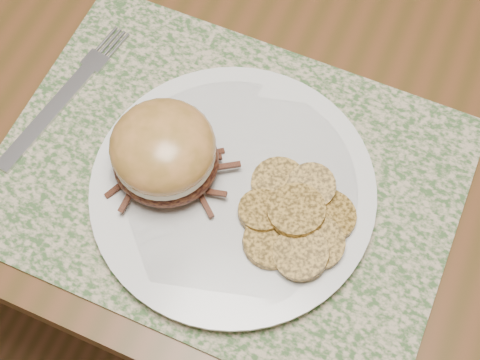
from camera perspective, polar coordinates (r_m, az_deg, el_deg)
name	(u,v)px	position (r m, az deg, el deg)	size (l,w,h in m)	color
ground	(218,202)	(1.47, -1.86, -1.92)	(3.50, 3.50, 0.00)	brown
placemat	(227,177)	(0.66, -1.15, 0.27)	(0.45, 0.33, 0.00)	#3A592D
dinner_plate	(233,190)	(0.65, -0.60, -0.87)	(0.26, 0.26, 0.02)	silver
pork_sandwich	(164,153)	(0.62, -6.50, 2.35)	(0.12, 0.12, 0.08)	black
roasted_potatoes	(298,219)	(0.62, 4.95, -3.33)	(0.13, 0.13, 0.03)	#AC7F32
fork	(66,95)	(0.73, -14.66, 7.00)	(0.05, 0.20, 0.00)	#B4B4BB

